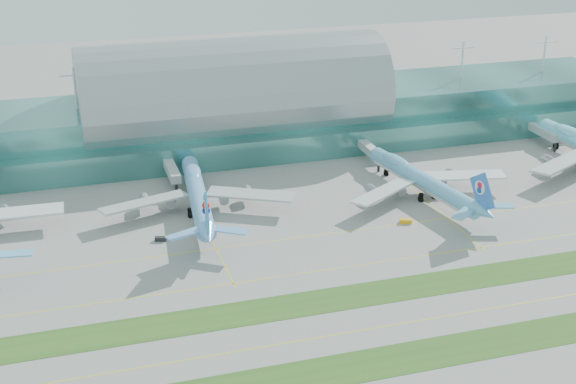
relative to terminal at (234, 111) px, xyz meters
name	(u,v)px	position (x,y,z in m)	size (l,w,h in m)	color
ground	(349,301)	(-0.01, -128.79, -14.23)	(700.00, 700.00, 0.00)	gray
terminal	(234,111)	(0.00, 0.00, 0.00)	(340.00, 69.10, 36.00)	#3D7A75
grass_strip_near	(392,360)	(-0.01, -156.79, -14.19)	(420.00, 12.00, 0.08)	#2D591E
grass_strip_far	(346,297)	(-0.01, -126.79, -14.19)	(420.00, 12.00, 0.08)	#2D591E
taxiline_b	(369,329)	(-0.01, -142.79, -14.22)	(420.00, 0.35, 0.01)	yellow
taxiline_c	(326,270)	(-0.01, -110.79, -14.22)	(420.00, 0.35, 0.01)	yellow
taxiline_d	(302,237)	(-0.01, -88.79, -14.22)	(420.00, 0.35, 0.01)	yellow
airliner_b	(197,194)	(-26.69, -60.04, -8.10)	(63.30, 72.18, 19.86)	#6BABEC
airliner_c	(421,179)	(48.86, -69.26, -8.27)	(60.96, 69.93, 19.32)	#62AED8
gse_c	(161,239)	(-41.75, -78.75, -13.58)	(3.39, 1.45, 1.30)	black
gse_d	(209,221)	(-25.30, -70.37, -13.40)	(3.34, 1.92, 1.65)	black
gse_e	(406,221)	(34.63, -88.29, -13.59)	(3.73, 1.76, 1.27)	#EDA50D
gse_f	(463,213)	(55.06, -88.22, -13.52)	(3.09, 1.67, 1.41)	black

